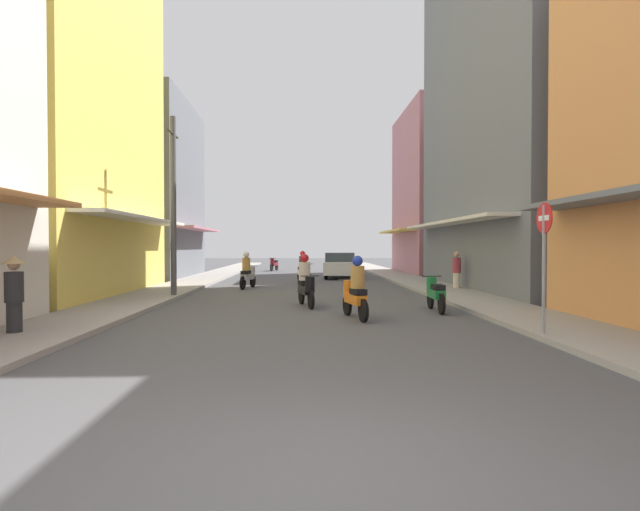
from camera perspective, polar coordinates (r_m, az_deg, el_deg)
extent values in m
plane|color=#4C4C4F|center=(23.30, -1.75, -3.37)|extent=(103.36, 103.36, 0.00)
cube|color=#9E9991|center=(23.89, -14.97, -3.15)|extent=(2.19, 54.98, 0.12)
cube|color=#9E9991|center=(23.96, 11.43, -3.12)|extent=(2.19, 54.98, 0.12)
cube|color=#EFD159|center=(21.15, -29.90, 17.46)|extent=(6.00, 9.98, 15.64)
cube|color=silver|center=(18.93, -20.32, 4.02)|extent=(1.10, 8.98, 0.12)
cube|color=slate|center=(29.86, -20.62, 7.14)|extent=(6.00, 8.45, 9.99)
cube|color=#B7727F|center=(28.79, -13.96, 3.02)|extent=(1.10, 7.60, 0.12)
cube|color=slate|center=(23.37, 23.45, 16.15)|extent=(6.00, 12.62, 15.84)
cube|color=silver|center=(21.32, 14.81, 3.71)|extent=(1.10, 11.36, 0.12)
cube|color=#B7727F|center=(33.49, 14.84, 7.12)|extent=(6.00, 8.45, 10.71)
cube|color=#EFD159|center=(32.47, 8.89, 2.82)|extent=(1.10, 7.61, 0.12)
cylinder|color=black|center=(12.86, 3.19, -5.74)|extent=(0.20, 0.56, 0.56)
cylinder|color=black|center=(11.69, 5.08, -6.43)|extent=(0.20, 0.56, 0.56)
cube|color=orange|center=(12.20, 4.16, -5.07)|extent=(0.49, 1.04, 0.24)
cube|color=black|center=(11.99, 4.47, -4.22)|extent=(0.39, 0.61, 0.14)
cylinder|color=orange|center=(12.70, 3.37, -3.92)|extent=(0.28, 0.28, 0.45)
cylinder|color=black|center=(12.68, 3.37, -2.80)|extent=(0.54, 0.15, 0.03)
cylinder|color=#BF8C3F|center=(12.01, 4.40, -2.54)|extent=(0.34, 0.34, 0.55)
sphere|color=#1E38B7|center=(11.99, 4.40, -0.63)|extent=(0.26, 0.26, 0.26)
cylinder|color=black|center=(21.81, -7.84, -2.95)|extent=(0.21, 0.56, 0.56)
cylinder|color=black|center=(20.64, -9.00, -3.18)|extent=(0.21, 0.56, 0.56)
cube|color=#B2B2B7|center=(21.16, -8.45, -2.47)|extent=(0.51, 1.04, 0.24)
cube|color=black|center=(20.96, -8.64, -1.96)|extent=(0.41, 0.61, 0.14)
cylinder|color=#B2B2B7|center=(21.67, -7.96, -1.86)|extent=(0.28, 0.28, 0.45)
cylinder|color=black|center=(21.66, -7.96, -1.20)|extent=(0.54, 0.16, 0.03)
cylinder|color=#BF8C3F|center=(21.00, -8.60, -1.00)|extent=(0.34, 0.34, 0.55)
sphere|color=silver|center=(20.98, -8.60, 0.09)|extent=(0.26, 0.26, 0.26)
cylinder|color=black|center=(35.63, -5.66, -1.38)|extent=(0.21, 0.56, 0.56)
cylinder|color=black|center=(36.83, -5.07, -1.30)|extent=(0.21, 0.56, 0.56)
cube|color=maroon|center=(36.27, -5.34, -0.99)|extent=(0.51, 1.04, 0.24)
cube|color=black|center=(36.45, -5.25, -0.67)|extent=(0.41, 0.61, 0.14)
cylinder|color=maroon|center=(35.74, -5.60, -0.70)|extent=(0.28, 0.28, 0.45)
cylinder|color=black|center=(35.73, -5.60, -0.30)|extent=(0.54, 0.16, 0.03)
cylinder|color=black|center=(14.56, 12.76, -4.97)|extent=(0.10, 0.56, 0.56)
cylinder|color=black|center=(13.35, 13.99, -5.52)|extent=(0.10, 0.56, 0.56)
cube|color=#197233|center=(13.88, 13.40, -4.35)|extent=(0.31, 1.01, 0.24)
cube|color=black|center=(13.67, 13.61, -3.59)|extent=(0.30, 0.57, 0.14)
cylinder|color=#197233|center=(14.40, 12.88, -3.36)|extent=(0.28, 0.28, 0.45)
cylinder|color=black|center=(14.38, 12.89, -2.36)|extent=(0.55, 0.05, 0.03)
cylinder|color=black|center=(23.61, -1.36, -2.63)|extent=(0.26, 0.55, 0.56)
cylinder|color=black|center=(24.78, -2.38, -2.45)|extent=(0.26, 0.55, 0.56)
cube|color=silver|center=(24.23, -1.92, -2.01)|extent=(0.60, 1.04, 0.24)
cube|color=black|center=(24.41, -2.08, -1.52)|extent=(0.45, 0.62, 0.14)
cylinder|color=silver|center=(23.70, -1.47, -1.60)|extent=(0.28, 0.28, 0.45)
cylinder|color=black|center=(23.69, -1.47, -0.99)|extent=(0.53, 0.21, 0.03)
cylinder|color=#262628|center=(24.35, -2.04, -0.70)|extent=(0.34, 0.34, 0.55)
sphere|color=red|center=(24.34, -2.05, 0.24)|extent=(0.26, 0.26, 0.26)
cylinder|color=black|center=(32.94, 2.75, -1.58)|extent=(0.18, 0.57, 0.56)
cylinder|color=black|center=(31.70, 2.53, -1.68)|extent=(0.18, 0.57, 0.56)
cube|color=#1E38B7|center=(32.26, 2.64, -1.24)|extent=(0.45, 1.03, 0.24)
cube|color=black|center=(32.05, 2.60, -0.90)|extent=(0.38, 0.60, 0.14)
cylinder|color=#1E38B7|center=(32.80, 2.73, -0.86)|extent=(0.28, 0.28, 0.45)
cylinder|color=black|center=(32.79, 2.73, -0.42)|extent=(0.55, 0.13, 0.03)
cylinder|color=black|center=(14.07, -1.06, -5.15)|extent=(0.20, 0.56, 0.56)
cylinder|color=black|center=(15.28, -2.18, -4.66)|extent=(0.20, 0.56, 0.56)
cube|color=black|center=(14.70, -1.69, -4.02)|extent=(0.49, 1.04, 0.24)
cube|color=black|center=(14.87, -1.86, -3.19)|extent=(0.40, 0.61, 0.14)
cylinder|color=black|center=(14.15, -1.18, -3.41)|extent=(0.28, 0.28, 0.45)
cylinder|color=black|center=(14.13, -1.18, -2.40)|extent=(0.54, 0.15, 0.03)
cylinder|color=beige|center=(14.80, -1.82, -1.85)|extent=(0.34, 0.34, 0.55)
sphere|color=red|center=(14.79, -1.82, -0.30)|extent=(0.26, 0.26, 0.26)
cube|color=silver|center=(27.86, 2.34, -1.40)|extent=(2.10, 4.23, 0.70)
cube|color=#333D47|center=(27.69, 2.34, -0.28)|extent=(1.77, 2.23, 0.60)
cylinder|color=black|center=(29.14, 0.89, -1.85)|extent=(0.23, 0.65, 0.64)
cylinder|color=black|center=(29.13, 3.84, -1.85)|extent=(0.23, 0.65, 0.64)
cylinder|color=black|center=(26.64, 0.71, -2.12)|extent=(0.23, 0.65, 0.64)
cylinder|color=black|center=(26.63, 3.94, -2.12)|extent=(0.23, 0.65, 0.64)
cylinder|color=beige|center=(20.60, 15.64, -2.98)|extent=(0.28, 0.28, 0.73)
cylinder|color=#99333F|center=(20.56, 15.65, -1.11)|extent=(0.34, 0.34, 0.62)
sphere|color=tan|center=(20.55, 15.66, 0.14)|extent=(0.22, 0.22, 0.22)
cylinder|color=#262628|center=(11.37, -32.07, -6.42)|extent=(0.28, 0.28, 0.71)
cylinder|color=#262628|center=(11.31, -32.11, -3.13)|extent=(0.34, 0.34, 0.60)
sphere|color=tan|center=(11.29, -32.13, -0.91)|extent=(0.22, 0.22, 0.22)
cone|color=#D1B77A|center=(11.28, -32.13, -0.40)|extent=(0.44, 0.44, 0.16)
cylinder|color=#4C4C4F|center=(17.76, -16.74, 5.37)|extent=(0.20, 0.20, 6.30)
cylinder|color=#3F382D|center=(18.13, -16.79, 13.44)|extent=(0.08, 1.20, 0.08)
cylinder|color=gray|center=(10.35, 24.65, -1.83)|extent=(0.07, 0.07, 2.60)
cylinder|color=red|center=(10.35, 24.70, 3.99)|extent=(0.02, 0.60, 0.60)
cube|color=white|center=(10.35, 24.70, 3.99)|extent=(0.03, 0.40, 0.10)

